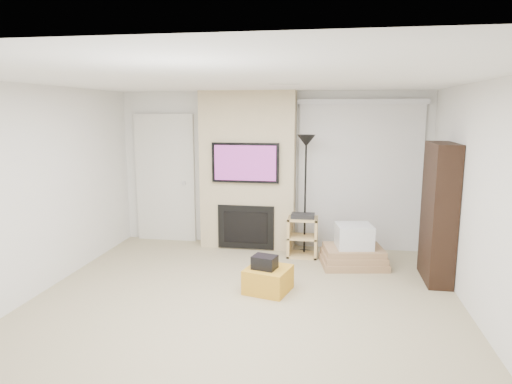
% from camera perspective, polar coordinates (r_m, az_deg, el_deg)
% --- Properties ---
extents(floor, '(5.00, 5.50, 0.00)m').
position_cam_1_polar(floor, '(5.15, -2.24, -15.08)').
color(floor, tan).
rests_on(floor, ground).
extents(ceiling, '(5.00, 5.50, 0.00)m').
position_cam_1_polar(ceiling, '(4.67, -2.45, 13.87)').
color(ceiling, white).
rests_on(ceiling, wall_back).
extents(wall_back, '(5.00, 0.00, 2.50)m').
position_cam_1_polar(wall_back, '(7.44, 1.93, 2.84)').
color(wall_back, white).
rests_on(wall_back, ground).
extents(wall_front, '(5.00, 0.00, 2.50)m').
position_cam_1_polar(wall_front, '(2.26, -17.07, -15.17)').
color(wall_front, white).
rests_on(wall_front, ground).
extents(wall_left, '(0.00, 5.50, 2.50)m').
position_cam_1_polar(wall_left, '(5.80, -27.33, -0.39)').
color(wall_left, white).
rests_on(wall_left, ground).
extents(wall_right, '(0.00, 5.50, 2.50)m').
position_cam_1_polar(wall_right, '(4.92, 27.57, -2.13)').
color(wall_right, white).
rests_on(wall_right, ground).
extents(hvac_vent, '(0.35, 0.18, 0.01)m').
position_cam_1_polar(hvac_vent, '(5.40, 3.60, 13.32)').
color(hvac_vent, silver).
rests_on(hvac_vent, ceiling).
extents(ottoman, '(0.61, 0.61, 0.30)m').
position_cam_1_polar(ottoman, '(5.71, 1.52, -10.87)').
color(ottoman, gold).
rests_on(ottoman, floor).
extents(black_bag, '(0.33, 0.28, 0.16)m').
position_cam_1_polar(black_bag, '(5.60, 1.09, -8.76)').
color(black_bag, black).
rests_on(black_bag, ottoman).
extents(fireplace_wall, '(1.50, 0.47, 2.50)m').
position_cam_1_polar(fireplace_wall, '(7.29, -1.01, 2.58)').
color(fireplace_wall, '#C7B289').
rests_on(fireplace_wall, floor).
extents(entry_door, '(1.02, 0.11, 2.14)m').
position_cam_1_polar(entry_door, '(7.86, -11.23, 1.61)').
color(entry_door, silver).
rests_on(entry_door, floor).
extents(vertical_blinds, '(1.98, 0.10, 2.37)m').
position_cam_1_polar(vertical_blinds, '(7.34, 12.80, 2.68)').
color(vertical_blinds, silver).
rests_on(vertical_blinds, floor).
extents(floor_lamp, '(0.27, 0.27, 1.84)m').
position_cam_1_polar(floor_lamp, '(6.89, 6.25, 3.87)').
color(floor_lamp, black).
rests_on(floor_lamp, floor).
extents(av_stand, '(0.45, 0.38, 0.66)m').
position_cam_1_polar(av_stand, '(7.00, 5.84, -5.24)').
color(av_stand, '#E2BD77').
rests_on(av_stand, floor).
extents(box_stack, '(1.00, 0.82, 0.60)m').
position_cam_1_polar(box_stack, '(6.72, 12.09, -7.12)').
color(box_stack, '#A78059').
rests_on(box_stack, floor).
extents(bookshelf, '(0.30, 0.80, 1.80)m').
position_cam_1_polar(bookshelf, '(6.31, 21.88, -2.45)').
color(bookshelf, black).
rests_on(bookshelf, floor).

